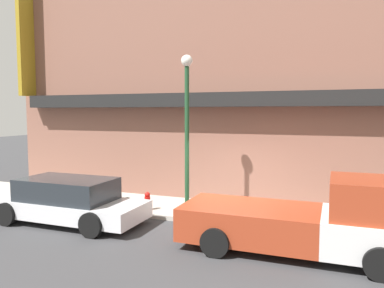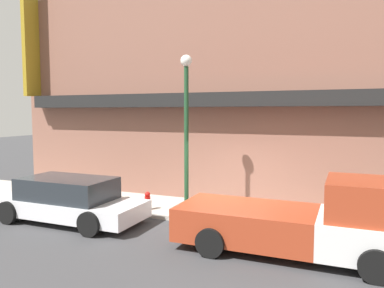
{
  "view_description": "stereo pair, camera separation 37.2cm",
  "coord_description": "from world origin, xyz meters",
  "px_view_note": "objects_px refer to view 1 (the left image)",
  "views": [
    {
      "loc": [
        2.97,
        -10.44,
        3.4
      ],
      "look_at": [
        -1.42,
        1.0,
        2.35
      ],
      "focal_mm": 35.0,
      "sensor_mm": 36.0,
      "label": 1
    },
    {
      "loc": [
        3.32,
        -10.3,
        3.4
      ],
      "look_at": [
        -1.42,
        1.0,
        2.35
      ],
      "focal_mm": 35.0,
      "sensor_mm": 36.0,
      "label": 2
    }
  ],
  "objects_px": {
    "pickup_truck": "(314,221)",
    "fire_hydrant": "(147,201)",
    "parked_car": "(67,201)",
    "street_lamp": "(187,115)"
  },
  "relations": [
    {
      "from": "pickup_truck",
      "to": "parked_car",
      "type": "xyz_separation_m",
      "value": [
        -7.21,
        0.0,
        -0.14
      ]
    },
    {
      "from": "parked_car",
      "to": "fire_hydrant",
      "type": "relative_size",
      "value": 8.04
    },
    {
      "from": "parked_car",
      "to": "street_lamp",
      "type": "height_order",
      "value": "street_lamp"
    },
    {
      "from": "pickup_truck",
      "to": "fire_hydrant",
      "type": "relative_size",
      "value": 9.25
    },
    {
      "from": "fire_hydrant",
      "to": "street_lamp",
      "type": "distance_m",
      "value": 3.2
    },
    {
      "from": "pickup_truck",
      "to": "street_lamp",
      "type": "distance_m",
      "value": 4.93
    },
    {
      "from": "parked_car",
      "to": "pickup_truck",
      "type": "bearing_deg",
      "value": 0.72
    },
    {
      "from": "parked_car",
      "to": "street_lamp",
      "type": "xyz_separation_m",
      "value": [
        3.29,
        1.66,
        2.64
      ]
    },
    {
      "from": "parked_car",
      "to": "fire_hydrant",
      "type": "bearing_deg",
      "value": 43.16
    },
    {
      "from": "parked_car",
      "to": "street_lamp",
      "type": "bearing_deg",
      "value": 27.5
    }
  ]
}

